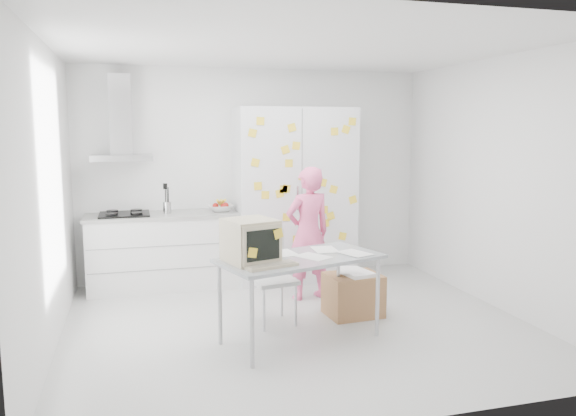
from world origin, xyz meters
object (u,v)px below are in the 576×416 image
object	(u,v)px
desk	(270,250)
chair	(270,271)
cardboard_box	(353,294)
person	(308,233)

from	to	relation	value
desk	chair	bearing A→B (deg)	59.39
cardboard_box	person	bearing A→B (deg)	111.41
person	cardboard_box	xyz separation A→B (m)	(0.28, -0.70, -0.53)
chair	cardboard_box	xyz separation A→B (m)	(0.88, -0.05, -0.29)
cardboard_box	desk	bearing A→B (deg)	-151.23
chair	cardboard_box	distance (m)	0.93
person	cardboard_box	distance (m)	0.92
chair	cardboard_box	bearing A→B (deg)	-12.21
person	chair	size ratio (longest dim) A/B	1.65
desk	cardboard_box	size ratio (longest dim) A/B	2.79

